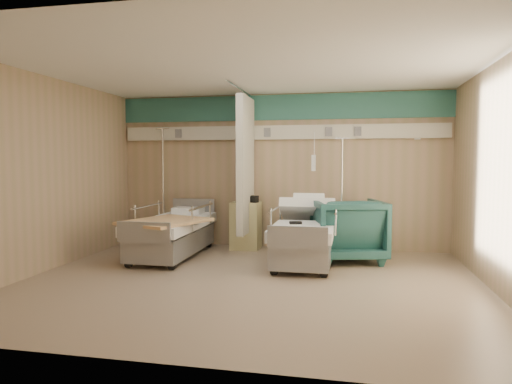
% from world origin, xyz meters
% --- Properties ---
extents(ground, '(6.00, 5.00, 0.00)m').
position_xyz_m(ground, '(0.00, 0.00, 0.00)').
color(ground, gray).
rests_on(ground, ground).
extents(room_walls, '(6.04, 5.04, 2.82)m').
position_xyz_m(room_walls, '(-0.03, 0.25, 1.86)').
color(room_walls, tan).
rests_on(room_walls, ground).
extents(bed_right, '(1.00, 2.16, 0.63)m').
position_xyz_m(bed_right, '(0.60, 1.30, 0.32)').
color(bed_right, white).
rests_on(bed_right, ground).
extents(bed_left, '(1.00, 2.16, 0.63)m').
position_xyz_m(bed_left, '(-1.60, 1.30, 0.32)').
color(bed_left, white).
rests_on(bed_left, ground).
extents(bedside_cabinet, '(0.50, 0.48, 0.85)m').
position_xyz_m(bedside_cabinet, '(-0.55, 2.20, 0.42)').
color(bedside_cabinet, '#CFC581').
rests_on(bedside_cabinet, ground).
extents(visitor_armchair, '(1.29, 1.31, 0.99)m').
position_xyz_m(visitor_armchair, '(1.25, 1.58, 0.50)').
color(visitor_armchair, '#1F4D4B').
rests_on(visitor_armchair, ground).
extents(waffle_blanket, '(0.73, 0.67, 0.07)m').
position_xyz_m(waffle_blanket, '(1.25, 1.59, 1.03)').
color(waffle_blanket, silver).
rests_on(waffle_blanket, visitor_armchair).
extents(iv_stand_right, '(0.35, 0.35, 1.98)m').
position_xyz_m(iv_stand_right, '(1.14, 2.04, 0.40)').
color(iv_stand_right, silver).
rests_on(iv_stand_right, ground).
extents(iv_stand_left, '(0.39, 0.39, 2.21)m').
position_xyz_m(iv_stand_left, '(-2.16, 2.27, 0.45)').
color(iv_stand_left, silver).
rests_on(iv_stand_left, ground).
extents(call_remote, '(0.20, 0.14, 0.04)m').
position_xyz_m(call_remote, '(0.47, 1.09, 0.65)').
color(call_remote, black).
rests_on(call_remote, bed_right).
extents(tan_blanket, '(1.34, 1.49, 0.04)m').
position_xyz_m(tan_blanket, '(-1.53, 0.84, 0.65)').
color(tan_blanket, tan).
rests_on(tan_blanket, bed_left).
extents(toiletry_bag, '(0.25, 0.20, 0.12)m').
position_xyz_m(toiletry_bag, '(-0.43, 2.11, 0.91)').
color(toiletry_bag, black).
rests_on(toiletry_bag, bedside_cabinet).
extents(white_cup, '(0.10, 0.10, 0.13)m').
position_xyz_m(white_cup, '(-0.70, 2.27, 0.92)').
color(white_cup, white).
rests_on(white_cup, bedside_cabinet).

